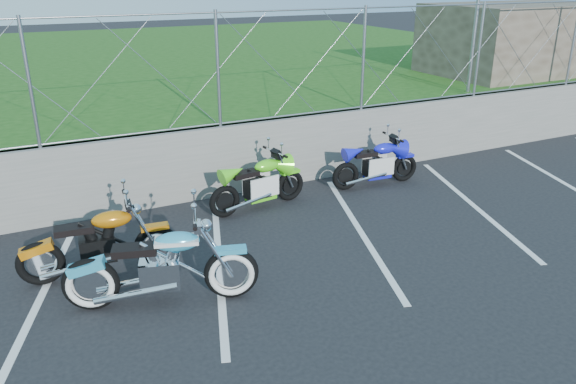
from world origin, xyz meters
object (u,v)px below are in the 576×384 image
cruiser_turquoise (164,269)px  sportbike_green (260,185)px  naked_orange (101,245)px  sportbike_blue (377,165)px

cruiser_turquoise → sportbike_green: size_ratio=1.22×
naked_orange → sportbike_blue: naked_orange is taller
cruiser_turquoise → naked_orange: 1.22m
cruiser_turquoise → sportbike_blue: size_ratio=1.26×
cruiser_turquoise → naked_orange: cruiser_turquoise is taller
cruiser_turquoise → naked_orange: bearing=135.0°
sportbike_green → sportbike_blue: bearing=-7.5°
sportbike_blue → naked_orange: bearing=-162.4°
naked_orange → sportbike_green: (2.85, 1.19, -0.03)m
cruiser_turquoise → sportbike_green: (2.28, 2.27, -0.05)m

